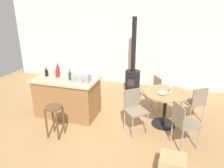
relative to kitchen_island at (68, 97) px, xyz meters
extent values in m
plane|color=#A37A4C|center=(0.81, -0.45, -0.45)|extent=(8.80, 8.80, 0.00)
cube|color=silver|center=(0.81, 2.52, 0.90)|extent=(8.00, 0.10, 2.70)
cube|color=olive|center=(0.00, 0.00, -0.02)|extent=(1.38, 0.76, 0.86)
cube|color=tan|center=(0.00, 0.00, 0.43)|extent=(1.44, 0.82, 0.04)
cylinder|color=brown|center=(0.30, -0.76, -0.14)|extent=(0.04, 0.04, 0.63)
cylinder|color=brown|center=(0.06, -0.76, -0.14)|extent=(0.04, 0.04, 0.63)
cylinder|color=brown|center=(0.06, -1.00, -0.14)|extent=(0.04, 0.04, 0.63)
cylinder|color=brown|center=(0.30, -1.00, -0.14)|extent=(0.04, 0.04, 0.63)
cylinder|color=brown|center=(0.18, -0.88, 0.19)|extent=(0.32, 0.32, 0.03)
cylinder|color=black|center=(2.22, 0.18, -0.44)|extent=(0.51, 0.51, 0.02)
cylinder|color=black|center=(2.22, 0.18, -0.09)|extent=(0.07, 0.07, 0.74)
cylinder|color=#A37A4C|center=(2.22, 0.18, 0.30)|extent=(0.93, 0.93, 0.03)
cube|color=#7F705B|center=(2.80, 0.57, -0.01)|extent=(0.55, 0.55, 0.03)
cube|color=#7F705B|center=(2.91, 0.41, 0.19)|extent=(0.31, 0.22, 0.40)
cylinder|color=gray|center=(2.75, 0.33, -0.24)|extent=(0.02, 0.02, 0.43)
cylinder|color=gray|center=(3.04, 0.52, -0.24)|extent=(0.02, 0.02, 0.43)
cylinder|color=gray|center=(2.85, 0.80, -0.24)|extent=(0.02, 0.02, 0.43)
cylinder|color=gray|center=(2.57, 0.61, -0.24)|extent=(0.02, 0.02, 0.43)
cube|color=#7F705B|center=(1.81, 0.76, 0.00)|extent=(0.56, 0.56, 0.03)
cube|color=#7F705B|center=(1.97, 0.87, 0.20)|extent=(0.23, 0.31, 0.40)
cylinder|color=gray|center=(2.05, 0.72, -0.23)|extent=(0.02, 0.02, 0.44)
cylinder|color=gray|center=(1.86, 1.00, -0.23)|extent=(0.02, 0.02, 0.44)
cylinder|color=gray|center=(1.58, 0.80, -0.23)|extent=(0.02, 0.02, 0.44)
cylinder|color=gray|center=(1.77, 0.52, -0.23)|extent=(0.02, 0.02, 0.44)
cube|color=#7F705B|center=(1.68, -0.29, 0.03)|extent=(0.56, 0.56, 0.03)
cube|color=#7F705B|center=(1.56, -0.14, 0.23)|extent=(0.29, 0.25, 0.40)
cylinder|color=gray|center=(1.70, -0.05, -0.22)|extent=(0.02, 0.02, 0.47)
cylinder|color=gray|center=(1.44, -0.27, -0.22)|extent=(0.02, 0.02, 0.47)
cylinder|color=gray|center=(1.67, -0.53, -0.22)|extent=(0.02, 0.02, 0.47)
cylinder|color=gray|center=(1.92, -0.30, -0.22)|extent=(0.02, 0.02, 0.47)
cube|color=#7F705B|center=(2.63, -0.48, 0.03)|extent=(0.55, 0.55, 0.03)
cube|color=#7F705B|center=(2.47, -0.58, 0.23)|extent=(0.21, 0.32, 0.40)
cylinder|color=gray|center=(2.40, -0.42, -0.22)|extent=(0.02, 0.02, 0.46)
cylinder|color=gray|center=(2.58, -0.71, -0.22)|extent=(0.02, 0.02, 0.46)
cylinder|color=gray|center=(2.87, -0.53, -0.22)|extent=(0.02, 0.02, 0.46)
cylinder|color=gray|center=(2.69, -0.24, -0.22)|extent=(0.02, 0.02, 0.46)
cylinder|color=black|center=(1.17, 1.85, -0.42)|extent=(0.37, 0.37, 0.06)
cylinder|color=black|center=(1.17, 1.85, -0.11)|extent=(0.44, 0.44, 0.57)
cube|color=#2D2826|center=(1.17, 1.63, -0.11)|extent=(0.20, 0.02, 0.20)
cylinder|color=black|center=(1.17, 1.85, 0.94)|extent=(0.13, 0.13, 1.53)
cube|color=gray|center=(0.41, -0.06, 0.53)|extent=(0.39, 0.20, 0.16)
cube|color=gray|center=(0.41, -0.06, 0.62)|extent=(0.37, 0.12, 0.02)
cube|color=orange|center=(0.31, -0.17, 0.53)|extent=(0.04, 0.01, 0.04)
cube|color=orange|center=(0.50, -0.17, 0.53)|extent=(0.04, 0.01, 0.04)
cylinder|color=maroon|center=(-0.34, 0.25, 0.54)|extent=(0.08, 0.08, 0.19)
cylinder|color=maroon|center=(-0.34, 0.25, 0.68)|extent=(0.03, 0.03, 0.07)
cylinder|color=#194C23|center=(0.13, -0.05, 0.53)|extent=(0.07, 0.07, 0.17)
cylinder|color=#194C23|center=(0.13, -0.05, 0.65)|extent=(0.03, 0.03, 0.07)
cylinder|color=black|center=(-0.52, 0.04, 0.52)|extent=(0.08, 0.08, 0.15)
cylinder|color=black|center=(-0.52, 0.04, 0.63)|extent=(0.03, 0.03, 0.06)
cylinder|color=maroon|center=(-0.24, 0.04, 0.54)|extent=(0.08, 0.08, 0.18)
cylinder|color=maroon|center=(-0.24, 0.04, 0.66)|extent=(0.03, 0.03, 0.07)
cylinder|color=tan|center=(0.14, 0.13, 0.49)|extent=(0.08, 0.08, 0.09)
torus|color=tan|center=(0.19, 0.13, 0.50)|extent=(0.05, 0.01, 0.05)
cylinder|color=white|center=(-0.16, 0.16, 0.50)|extent=(0.09, 0.09, 0.11)
torus|color=white|center=(-0.10, 0.16, 0.51)|extent=(0.05, 0.01, 0.05)
cylinder|color=silver|center=(2.29, 0.23, 0.32)|extent=(0.06, 0.06, 0.00)
cylinder|color=silver|center=(2.29, 0.23, 0.36)|extent=(0.01, 0.01, 0.08)
ellipsoid|color=silver|center=(2.29, 0.23, 0.43)|extent=(0.07, 0.07, 0.06)
ellipsoid|color=white|center=(2.13, 0.06, 0.35)|extent=(0.18, 0.18, 0.07)
cube|color=tan|center=(2.45, -1.31, -0.28)|extent=(0.41, 0.37, 0.34)
camera|label=1|loc=(2.32, -4.08, 2.08)|focal=34.46mm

